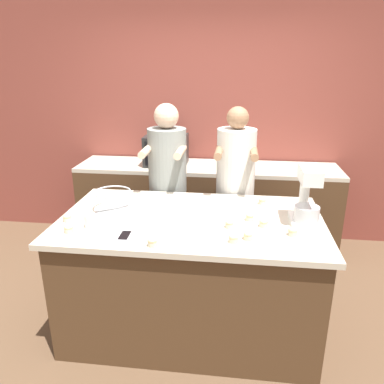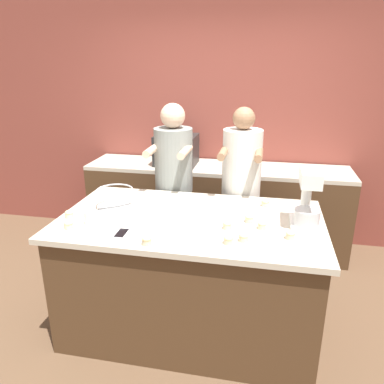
{
  "view_description": "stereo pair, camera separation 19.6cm",
  "coord_description": "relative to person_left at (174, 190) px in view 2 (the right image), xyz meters",
  "views": [
    {
      "loc": [
        0.31,
        -2.48,
        2.01
      ],
      "look_at": [
        0.0,
        0.05,
        1.11
      ],
      "focal_mm": 35.0,
      "sensor_mm": 36.0,
      "label": 1
    },
    {
      "loc": [
        0.51,
        -2.45,
        2.01
      ],
      "look_at": [
        0.0,
        0.05,
        1.11
      ],
      "focal_mm": 35.0,
      "sensor_mm": 36.0,
      "label": 2
    }
  ],
  "objects": [
    {
      "name": "cell_phone",
      "position": [
        -0.08,
        -1.09,
        0.06
      ],
      "size": [
        0.07,
        0.15,
        0.01
      ],
      "color": "silver",
      "rests_on": "island_counter"
    },
    {
      "name": "cupcake_0",
      "position": [
        0.82,
        -0.82,
        0.08
      ],
      "size": [
        0.06,
        0.06,
        0.06
      ],
      "color": "beige",
      "rests_on": "island_counter"
    },
    {
      "name": "cupcake_6",
      "position": [
        0.62,
        -1.08,
        0.08
      ],
      "size": [
        0.06,
        0.06,
        0.06
      ],
      "color": "beige",
      "rests_on": "island_counter"
    },
    {
      "name": "cupcake_2",
      "position": [
        1.0,
        -0.94,
        0.08
      ],
      "size": [
        0.06,
        0.06,
        0.06
      ],
      "color": "beige",
      "rests_on": "island_counter"
    },
    {
      "name": "drinking_glass",
      "position": [
        -0.36,
        -0.98,
        0.1
      ],
      "size": [
        0.07,
        0.07,
        0.09
      ],
      "color": "silver",
      "rests_on": "island_counter"
    },
    {
      "name": "cupcake_7",
      "position": [
        -0.55,
        -0.9,
        0.08
      ],
      "size": [
        0.06,
        0.06,
        0.06
      ],
      "color": "beige",
      "rests_on": "island_counter"
    },
    {
      "name": "baking_tray",
      "position": [
        0.32,
        -0.62,
        0.07
      ],
      "size": [
        0.39,
        0.3,
        0.04
      ],
      "color": "#BCBCC1",
      "rests_on": "island_counter"
    },
    {
      "name": "mixing_bowl",
      "position": [
        -0.3,
        -0.65,
        0.14
      ],
      "size": [
        0.28,
        0.28,
        0.15
      ],
      "color": "#BCBCC1",
      "rests_on": "island_counter"
    },
    {
      "name": "cupcake_4",
      "position": [
        -0.47,
        -1.08,
        0.08
      ],
      "size": [
        0.06,
        0.06,
        0.06
      ],
      "color": "beige",
      "rests_on": "island_counter"
    },
    {
      "name": "person_left",
      "position": [
        0.0,
        0.0,
        0.0
      ],
      "size": [
        0.36,
        0.51,
        1.66
      ],
      "color": "#232328",
      "rests_on": "ground_plane"
    },
    {
      "name": "back_wall",
      "position": [
        0.31,
        1.02,
        0.48
      ],
      "size": [
        10.0,
        0.06,
        2.7
      ],
      "color": "brown",
      "rests_on": "ground_plane"
    },
    {
      "name": "microwave_oven",
      "position": [
        -0.14,
        0.67,
        0.22
      ],
      "size": [
        0.44,
        0.37,
        0.32
      ],
      "color": "black",
      "rests_on": "back_counter"
    },
    {
      "name": "back_counter",
      "position": [
        0.31,
        0.67,
        -0.41
      ],
      "size": [
        2.8,
        0.6,
        0.94
      ],
      "color": "#4C331E",
      "rests_on": "ground_plane"
    },
    {
      "name": "cupcake_5",
      "position": [
        0.73,
        -0.72,
        0.08
      ],
      "size": [
        0.06,
        0.06,
        0.06
      ],
      "color": "beige",
      "rests_on": "island_counter"
    },
    {
      "name": "island_counter",
      "position": [
        0.31,
        -0.73,
        -0.41
      ],
      "size": [
        1.89,
        1.09,
        0.93
      ],
      "color": "#4C331E",
      "rests_on": "ground_plane"
    },
    {
      "name": "cupcake_9",
      "position": [
        0.59,
        -0.87,
        0.08
      ],
      "size": [
        0.06,
        0.06,
        0.06
      ],
      "color": "beige",
      "rests_on": "island_counter"
    },
    {
      "name": "cupcake_8",
      "position": [
        0.83,
        -0.39,
        0.08
      ],
      "size": [
        0.06,
        0.06,
        0.06
      ],
      "color": "beige",
      "rests_on": "island_counter"
    },
    {
      "name": "stand_mixer",
      "position": [
        1.11,
        -0.73,
        0.23
      ],
      "size": [
        0.2,
        0.3,
        0.41
      ],
      "color": "white",
      "rests_on": "island_counter"
    },
    {
      "name": "person_right",
      "position": [
        0.61,
        -0.0,
        -0.01
      ],
      "size": [
        0.35,
        0.51,
        1.64
      ],
      "color": "#232328",
      "rests_on": "ground_plane"
    },
    {
      "name": "cupcake_1",
      "position": [
        0.13,
        -1.2,
        0.08
      ],
      "size": [
        0.06,
        0.06,
        0.06
      ],
      "color": "beige",
      "rests_on": "island_counter"
    },
    {
      "name": "cupcake_3",
      "position": [
        0.71,
        -1.03,
        0.08
      ],
      "size": [
        0.06,
        0.06,
        0.06
      ],
      "color": "beige",
      "rests_on": "island_counter"
    },
    {
      "name": "ground_plane",
      "position": [
        0.31,
        -0.73,
        -0.87
      ],
      "size": [
        16.0,
        16.0,
        0.0
      ],
      "primitive_type": "plane",
      "color": "brown"
    }
  ]
}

